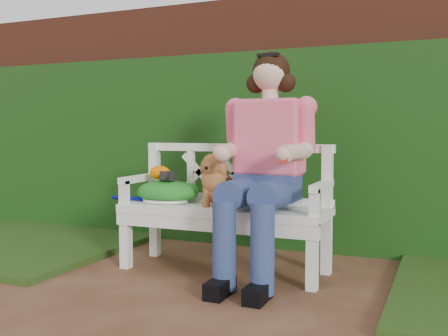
% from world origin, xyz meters
% --- Properties ---
extents(ground, '(60.00, 60.00, 0.00)m').
position_xyz_m(ground, '(0.00, 0.00, 0.00)').
color(ground, '#4B2919').
extents(brick_wall, '(10.00, 0.30, 2.20)m').
position_xyz_m(brick_wall, '(0.00, 1.90, 1.10)').
color(brick_wall, brown).
rests_on(brick_wall, ground).
extents(ivy_hedge, '(10.00, 0.18, 1.70)m').
position_xyz_m(ivy_hedge, '(0.00, 1.68, 0.85)').
color(ivy_hedge, '#1D4311').
rests_on(ivy_hedge, ground).
extents(garden_bench, '(1.59, 0.64, 0.48)m').
position_xyz_m(garden_bench, '(-0.08, 0.77, 0.24)').
color(garden_bench, white).
rests_on(garden_bench, ground).
extents(seated_woman, '(0.87, 1.04, 1.62)m').
position_xyz_m(seated_woman, '(0.25, 0.75, 0.81)').
color(seated_woman, '#EE464E').
rests_on(seated_woman, ground).
extents(dog, '(0.38, 0.42, 0.38)m').
position_xyz_m(dog, '(-0.12, 0.76, 0.67)').
color(dog, olive).
rests_on(dog, garden_bench).
extents(tennis_racket, '(0.70, 0.36, 0.03)m').
position_xyz_m(tennis_racket, '(-0.57, 0.74, 0.50)').
color(tennis_racket, white).
rests_on(tennis_racket, garden_bench).
extents(green_bag, '(0.55, 0.46, 0.17)m').
position_xyz_m(green_bag, '(-0.54, 0.77, 0.56)').
color(green_bag, '#198B22').
rests_on(green_bag, garden_bench).
extents(camera_item, '(0.11, 0.09, 0.07)m').
position_xyz_m(camera_item, '(-0.52, 0.75, 0.68)').
color(camera_item, black).
rests_on(camera_item, green_bag).
extents(baseball_glove, '(0.18, 0.14, 0.11)m').
position_xyz_m(baseball_glove, '(-0.61, 0.77, 0.70)').
color(baseball_glove, '#EF6C00').
rests_on(baseball_glove, green_bag).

